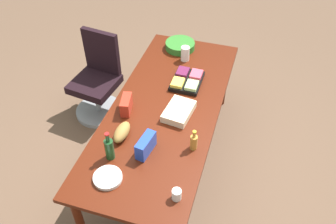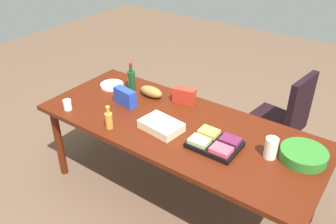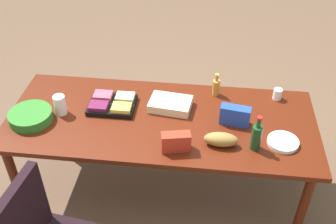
{
  "view_description": "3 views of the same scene",
  "coord_description": "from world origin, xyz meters",
  "px_view_note": "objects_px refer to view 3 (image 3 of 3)",
  "views": [
    {
      "loc": [
        -2.26,
        -0.71,
        2.97
      ],
      "look_at": [
        -0.1,
        -0.05,
        0.82
      ],
      "focal_mm": 37.54,
      "sensor_mm": 36.0,
      "label": 1
    },
    {
      "loc": [
        1.32,
        -1.98,
        2.33
      ],
      "look_at": [
        -0.15,
        0.08,
        0.8
      ],
      "focal_mm": 37.4,
      "sensor_mm": 36.0,
      "label": 2
    },
    {
      "loc": [
        -0.33,
        2.33,
        2.71
      ],
      "look_at": [
        -0.05,
        -0.06,
        0.8
      ],
      "focal_mm": 42.83,
      "sensor_mm": 36.0,
      "label": 3
    }
  ],
  "objects_px": {
    "chip_bag_blue": "(235,116)",
    "bread_loaf": "(221,139)",
    "conference_table": "(161,126)",
    "chip_bag_red": "(176,142)",
    "paper_cup": "(277,94)",
    "dressing_bottle": "(216,87)",
    "fruit_platter": "(112,104)",
    "wine_bottle": "(256,136)",
    "salad_bowl": "(31,116)",
    "sheet_cake": "(170,104)",
    "paper_plate_stack": "(283,142)",
    "mayo_jar": "(60,105)"
  },
  "relations": [
    {
      "from": "paper_cup",
      "to": "sheet_cake",
      "type": "distance_m",
      "value": 0.87
    },
    {
      "from": "mayo_jar",
      "to": "fruit_platter",
      "type": "relative_size",
      "value": 0.44
    },
    {
      "from": "mayo_jar",
      "to": "wine_bottle",
      "type": "xyz_separation_m",
      "value": [
        -1.46,
        0.22,
        0.03
      ]
    },
    {
      "from": "chip_bag_blue",
      "to": "salad_bowl",
      "type": "distance_m",
      "value": 1.53
    },
    {
      "from": "conference_table",
      "to": "paper_plate_stack",
      "type": "relative_size",
      "value": 10.67
    },
    {
      "from": "paper_cup",
      "to": "sheet_cake",
      "type": "height_order",
      "value": "paper_cup"
    },
    {
      "from": "chip_bag_blue",
      "to": "bread_loaf",
      "type": "height_order",
      "value": "chip_bag_blue"
    },
    {
      "from": "chip_bag_blue",
      "to": "salad_bowl",
      "type": "relative_size",
      "value": 0.68
    },
    {
      "from": "paper_plate_stack",
      "to": "wine_bottle",
      "type": "height_order",
      "value": "wine_bottle"
    },
    {
      "from": "chip_bag_blue",
      "to": "sheet_cake",
      "type": "relative_size",
      "value": 0.69
    },
    {
      "from": "chip_bag_blue",
      "to": "paper_cup",
      "type": "relative_size",
      "value": 2.44
    },
    {
      "from": "chip_bag_red",
      "to": "salad_bowl",
      "type": "bearing_deg",
      "value": -9.63
    },
    {
      "from": "chip_bag_red",
      "to": "fruit_platter",
      "type": "xyz_separation_m",
      "value": [
        0.54,
        -0.42,
        -0.04
      ]
    },
    {
      "from": "mayo_jar",
      "to": "wine_bottle",
      "type": "distance_m",
      "value": 1.48
    },
    {
      "from": "fruit_platter",
      "to": "paper_plate_stack",
      "type": "distance_m",
      "value": 1.32
    },
    {
      "from": "sheet_cake",
      "to": "salad_bowl",
      "type": "bearing_deg",
      "value": 14.98
    },
    {
      "from": "chip_bag_blue",
      "to": "wine_bottle",
      "type": "xyz_separation_m",
      "value": [
        -0.14,
        0.25,
        0.03
      ]
    },
    {
      "from": "sheet_cake",
      "to": "wine_bottle",
      "type": "xyz_separation_m",
      "value": [
        -0.63,
        0.38,
        0.07
      ]
    },
    {
      "from": "mayo_jar",
      "to": "dressing_bottle",
      "type": "distance_m",
      "value": 1.24
    },
    {
      "from": "paper_plate_stack",
      "to": "wine_bottle",
      "type": "distance_m",
      "value": 0.23
    },
    {
      "from": "chip_bag_red",
      "to": "dressing_bottle",
      "type": "height_order",
      "value": "dressing_bottle"
    },
    {
      "from": "wine_bottle",
      "to": "bread_loaf",
      "type": "bearing_deg",
      "value": -0.56
    },
    {
      "from": "conference_table",
      "to": "mayo_jar",
      "type": "bearing_deg",
      "value": 1.78
    },
    {
      "from": "mayo_jar",
      "to": "chip_bag_blue",
      "type": "height_order",
      "value": "mayo_jar"
    },
    {
      "from": "bread_loaf",
      "to": "conference_table",
      "type": "bearing_deg",
      "value": -27.86
    },
    {
      "from": "bread_loaf",
      "to": "paper_cup",
      "type": "xyz_separation_m",
      "value": [
        -0.44,
        -0.6,
        -0.01
      ]
    },
    {
      "from": "paper_cup",
      "to": "chip_bag_red",
      "type": "bearing_deg",
      "value": 42.31
    },
    {
      "from": "sheet_cake",
      "to": "dressing_bottle",
      "type": "xyz_separation_m",
      "value": [
        -0.35,
        -0.22,
        0.04
      ]
    },
    {
      "from": "conference_table",
      "to": "bread_loaf",
      "type": "bearing_deg",
      "value": 152.14
    },
    {
      "from": "paper_cup",
      "to": "dressing_bottle",
      "type": "xyz_separation_m",
      "value": [
        0.49,
        -0.0,
        0.03
      ]
    },
    {
      "from": "chip_bag_red",
      "to": "salad_bowl",
      "type": "distance_m",
      "value": 1.13
    },
    {
      "from": "conference_table",
      "to": "wine_bottle",
      "type": "bearing_deg",
      "value": 160.62
    },
    {
      "from": "conference_table",
      "to": "paper_cup",
      "type": "relative_size",
      "value": 26.09
    },
    {
      "from": "sheet_cake",
      "to": "chip_bag_blue",
      "type": "bearing_deg",
      "value": 164.87
    },
    {
      "from": "mayo_jar",
      "to": "dressing_bottle",
      "type": "height_order",
      "value": "dressing_bottle"
    },
    {
      "from": "mayo_jar",
      "to": "bread_loaf",
      "type": "height_order",
      "value": "mayo_jar"
    },
    {
      "from": "chip_bag_red",
      "to": "mayo_jar",
      "type": "distance_m",
      "value": 0.97
    },
    {
      "from": "chip_bag_red",
      "to": "paper_plate_stack",
      "type": "height_order",
      "value": "chip_bag_red"
    },
    {
      "from": "sheet_cake",
      "to": "wine_bottle",
      "type": "bearing_deg",
      "value": 148.78
    },
    {
      "from": "conference_table",
      "to": "chip_bag_red",
      "type": "bearing_deg",
      "value": 114.53
    },
    {
      "from": "chip_bag_blue",
      "to": "paper_plate_stack",
      "type": "xyz_separation_m",
      "value": [
        -0.34,
        0.19,
        -0.06
      ]
    },
    {
      "from": "bread_loaf",
      "to": "wine_bottle",
      "type": "xyz_separation_m",
      "value": [
        -0.24,
        0.0,
        0.06
      ]
    },
    {
      "from": "paper_plate_stack",
      "to": "fruit_platter",
      "type": "bearing_deg",
      "value": -12.07
    },
    {
      "from": "chip_bag_red",
      "to": "fruit_platter",
      "type": "bearing_deg",
      "value": -37.7
    },
    {
      "from": "chip_bag_red",
      "to": "wine_bottle",
      "type": "distance_m",
      "value": 0.55
    },
    {
      "from": "wine_bottle",
      "to": "paper_cup",
      "type": "bearing_deg",
      "value": -109.06
    },
    {
      "from": "salad_bowl",
      "to": "chip_bag_red",
      "type": "bearing_deg",
      "value": 170.37
    },
    {
      "from": "mayo_jar",
      "to": "salad_bowl",
      "type": "height_order",
      "value": "mayo_jar"
    },
    {
      "from": "salad_bowl",
      "to": "paper_plate_stack",
      "type": "xyz_separation_m",
      "value": [
        -1.86,
        0.04,
        -0.02
      ]
    },
    {
      "from": "dressing_bottle",
      "to": "bread_loaf",
      "type": "bearing_deg",
      "value": 94.72
    }
  ]
}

